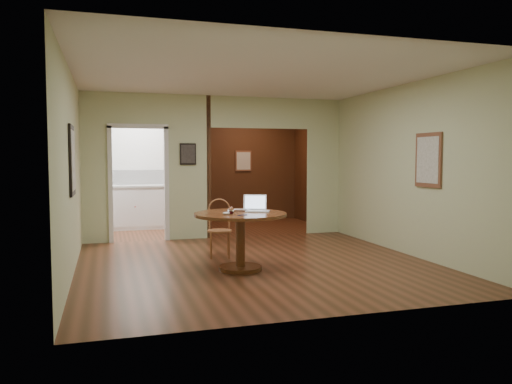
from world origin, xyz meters
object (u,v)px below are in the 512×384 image
object	(u,v)px
dining_table	(240,228)
chair	(219,225)
closed_laptop	(244,210)
open_laptop	(256,207)

from	to	relation	value
dining_table	chair	xyz separation A→B (m)	(-0.07, 1.00, -0.08)
dining_table	chair	world-z (taller)	chair
closed_laptop	chair	bearing A→B (deg)	105.01
dining_table	closed_laptop	world-z (taller)	closed_laptop
closed_laptop	open_laptop	bearing A→B (deg)	-16.65
dining_table	chair	distance (m)	1.01
open_laptop	closed_laptop	xyz separation A→B (m)	(-0.17, 0.06, -0.05)
chair	open_laptop	bearing A→B (deg)	-59.15
dining_table	open_laptop	distance (m)	0.40
open_laptop	chair	bearing A→B (deg)	132.87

